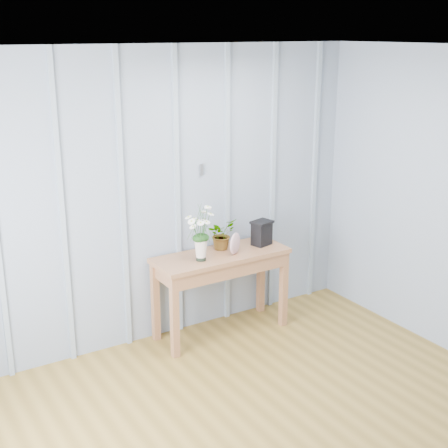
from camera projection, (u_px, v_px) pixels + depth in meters
room_shell at (238, 133)px, 3.88m from camera, size 4.00×4.50×2.50m
sideboard at (221, 266)px, 5.43m from camera, size 1.20×0.45×0.75m
daisy_vase at (201, 224)px, 5.14m from camera, size 0.36×0.28×0.52m
spider_plant at (221, 234)px, 5.47m from camera, size 0.29×0.27×0.27m
felt_disc_vessel at (235, 244)px, 5.35m from camera, size 0.19×0.15×0.19m
carved_box at (262, 233)px, 5.58m from camera, size 0.21×0.18×0.22m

